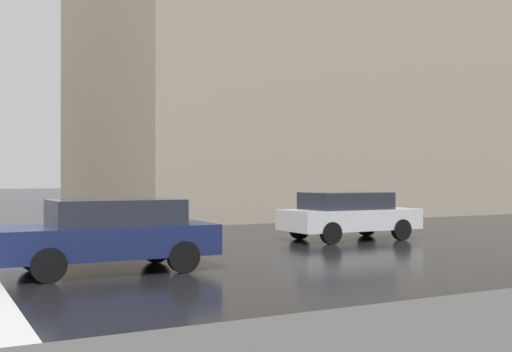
% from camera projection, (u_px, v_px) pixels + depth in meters
% --- Properties ---
extents(car_navy, '(1.85, 4.10, 1.41)m').
position_uv_depth(car_navy, '(110.00, 233.00, 12.18)').
color(car_navy, navy).
rests_on(car_navy, ground_plane).
extents(car_white, '(1.85, 4.10, 1.41)m').
position_uv_depth(car_white, '(349.00, 214.00, 18.52)').
color(car_white, silver).
rests_on(car_white, ground_plane).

